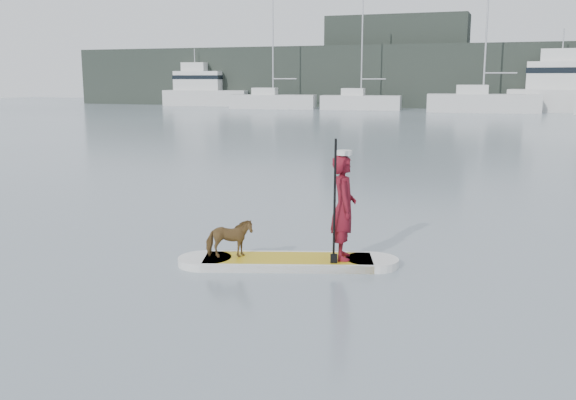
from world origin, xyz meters
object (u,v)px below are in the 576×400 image
(dog, at_px, (229,238))
(sailboat_b, at_px, (272,100))
(paddleboard, at_px, (288,262))
(paddler, at_px, (344,207))
(sailboat_d, at_px, (482,101))
(motor_yacht_a, at_px, (575,89))
(sailboat_c, at_px, (360,101))
(motor_yacht_b, at_px, (204,90))

(dog, bearing_deg, sailboat_b, -6.37)
(paddleboard, bearing_deg, dog, -180.00)
(sailboat_b, bearing_deg, dog, -79.29)
(paddler, xyz_separation_m, sailboat_b, (-19.68, 48.26, -0.07))
(paddleboard, height_order, paddler, paddler)
(dog, bearing_deg, sailboat_d, -27.84)
(paddleboard, distance_m, sailboat_d, 48.01)
(motor_yacht_a, bearing_deg, sailboat_d, -152.81)
(paddleboard, relative_size, sailboat_d, 0.24)
(paddleboard, relative_size, sailboat_c, 0.31)
(paddleboard, bearing_deg, paddler, -0.00)
(paddleboard, xyz_separation_m, dog, (-0.83, -0.27, 0.35))
(paddler, distance_m, motor_yacht_a, 51.05)
(sailboat_d, height_order, motor_yacht_a, sailboat_d)
(paddler, relative_size, motor_yacht_a, 0.13)
(paddler, height_order, dog, paddler)
(sailboat_d, relative_size, motor_yacht_b, 1.46)
(sailboat_b, relative_size, motor_yacht_a, 1.00)
(paddler, relative_size, sailboat_c, 0.15)
(dog, height_order, motor_yacht_b, motor_yacht_b)
(motor_yacht_a, distance_m, motor_yacht_b, 35.77)
(dog, distance_m, motor_yacht_b, 59.65)
(motor_yacht_b, bearing_deg, motor_yacht_a, -9.79)
(paddler, distance_m, motor_yacht_b, 59.95)
(sailboat_c, bearing_deg, paddler, -82.94)
(sailboat_c, height_order, sailboat_d, sailboat_d)
(sailboat_c, bearing_deg, dog, -84.86)
(motor_yacht_b, bearing_deg, paddleboard, -68.63)
(paddler, xyz_separation_m, sailboat_d, (-0.65, 47.75, 0.07))
(sailboat_c, bearing_deg, motor_yacht_b, 162.55)
(paddler, bearing_deg, sailboat_d, -17.10)
(motor_yacht_a, bearing_deg, paddler, -91.57)
(paddler, height_order, motor_yacht_b, motor_yacht_b)
(sailboat_d, bearing_deg, sailboat_b, 172.48)
(sailboat_d, distance_m, motor_yacht_a, 7.94)
(motor_yacht_b, bearing_deg, sailboat_c, -18.28)
(sailboat_b, bearing_deg, motor_yacht_b, 146.23)
(paddler, distance_m, dog, 1.76)
(paddleboard, xyz_separation_m, paddler, (0.78, 0.25, 0.83))
(dog, xyz_separation_m, sailboat_b, (-18.06, 48.78, 0.41))
(sailboat_c, bearing_deg, sailboat_d, -11.94)
(dog, relative_size, motor_yacht_b, 0.08)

